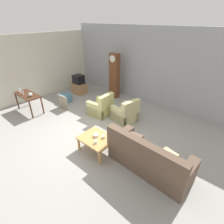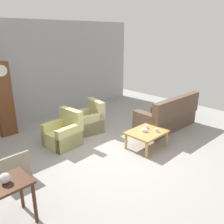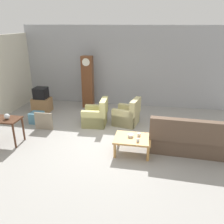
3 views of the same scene
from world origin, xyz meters
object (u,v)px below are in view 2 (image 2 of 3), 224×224
object	(u,v)px
couch_floral	(168,117)
grandfather_clock	(4,100)
bowl_white_stacked	(144,130)
armchair_olive_near	(64,134)
armchair_olive_far	(88,121)
coffee_table_wood	(147,134)
framed_picture_leaning	(15,168)
glass_dome_cloche	(5,178)
cup_blue_rimmed	(157,130)
cup_white_porcelain	(146,127)

from	to	relation	value
couch_floral	grandfather_clock	xyz separation A→B (m)	(-3.65, 3.01, 0.69)
couch_floral	bowl_white_stacked	size ratio (longest dim) A/B	14.24
armchair_olive_near	armchair_olive_far	size ratio (longest dim) A/B	0.99
couch_floral	coffee_table_wood	distance (m)	1.52
armchair_olive_near	grandfather_clock	xyz separation A→B (m)	(-0.76, 1.72, 0.74)
coffee_table_wood	framed_picture_leaning	distance (m)	3.14
couch_floral	glass_dome_cloche	bearing A→B (deg)	-175.20
armchair_olive_near	glass_dome_cloche	size ratio (longest dim) A/B	5.88
couch_floral	bowl_white_stacked	bearing A→B (deg)	-169.53
armchair_olive_far	cup_blue_rimmed	xyz separation A→B (m)	(0.52, -2.05, 0.18)
couch_floral	glass_dome_cloche	distance (m)	5.05
couch_floral	coffee_table_wood	size ratio (longest dim) A/B	2.22
glass_dome_cloche	cup_blue_rimmed	world-z (taller)	glass_dome_cloche
couch_floral	grandfather_clock	world-z (taller)	grandfather_clock
coffee_table_wood	cup_white_porcelain	bearing A→B (deg)	41.06
framed_picture_leaning	bowl_white_stacked	bearing A→B (deg)	-17.29
grandfather_clock	bowl_white_stacked	distance (m)	3.95
armchair_olive_near	cup_white_porcelain	xyz separation A→B (m)	(1.55, -1.49, 0.18)
armchair_olive_near	glass_dome_cloche	bearing A→B (deg)	-141.10
armchair_olive_near	bowl_white_stacked	xyz separation A→B (m)	(1.34, -1.58, 0.18)
glass_dome_cloche	coffee_table_wood	bearing A→B (deg)	1.50
couch_floral	cup_white_porcelain	distance (m)	1.36
armchair_olive_far	cup_blue_rimmed	bearing A→B (deg)	-75.75
armchair_olive_near	armchair_olive_far	world-z (taller)	same
framed_picture_leaning	cup_white_porcelain	bearing A→B (deg)	-14.67
couch_floral	glass_dome_cloche	size ratio (longest dim) A/B	13.64
armchair_olive_near	cup_white_porcelain	size ratio (longest dim) A/B	10.24
armchair_olive_far	bowl_white_stacked	bearing A→B (deg)	-80.50
coffee_table_wood	glass_dome_cloche	distance (m)	3.56
framed_picture_leaning	cup_blue_rimmed	xyz separation A→B (m)	(3.14, -1.14, 0.20)
armchair_olive_far	framed_picture_leaning	world-z (taller)	armchair_olive_far
coffee_table_wood	cup_white_porcelain	distance (m)	0.22
cup_white_porcelain	glass_dome_cloche	bearing A→B (deg)	-176.52
glass_dome_cloche	bowl_white_stacked	distance (m)	3.48
coffee_table_wood	cup_white_porcelain	world-z (taller)	cup_white_porcelain
couch_floral	armchair_olive_near	distance (m)	3.16
grandfather_clock	bowl_white_stacked	world-z (taller)	grandfather_clock
coffee_table_wood	armchair_olive_far	bearing A→B (deg)	101.18
coffee_table_wood	grandfather_clock	xyz separation A→B (m)	(-2.16, 3.34, 0.66)
armchair_olive_near	framed_picture_leaning	distance (m)	1.72
bowl_white_stacked	coffee_table_wood	bearing A→B (deg)	-33.83
cup_white_porcelain	grandfather_clock	bearing A→B (deg)	125.80
glass_dome_cloche	cup_blue_rimmed	bearing A→B (deg)	-1.42
couch_floral	cup_blue_rimmed	size ratio (longest dim) A/B	24.62
grandfather_clock	framed_picture_leaning	world-z (taller)	grandfather_clock
glass_dome_cloche	cup_blue_rimmed	size ratio (longest dim) A/B	1.80
cup_white_porcelain	cup_blue_rimmed	distance (m)	0.31
cup_blue_rimmed	bowl_white_stacked	size ratio (longest dim) A/B	0.58
armchair_olive_near	armchair_olive_far	xyz separation A→B (m)	(1.03, 0.25, 0.00)
bowl_white_stacked	couch_floral	bearing A→B (deg)	10.47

